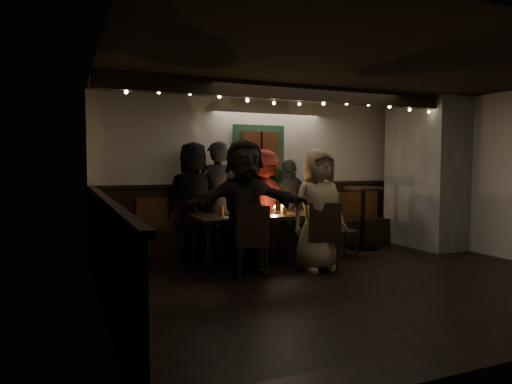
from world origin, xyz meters
name	(u,v)px	position (x,y,z in m)	size (l,w,h in m)	color
room	(354,189)	(1.07, 1.42, 1.07)	(6.02, 5.01, 2.62)	black
dining_table	(261,218)	(-0.61, 1.40, 0.66)	(2.03, 0.87, 0.88)	black
chair_near_left	(252,237)	(-1.10, 0.58, 0.54)	(0.53, 0.53, 0.95)	black
chair_near_right	(324,233)	(-0.05, 0.53, 0.54)	(0.57, 0.57, 0.96)	black
chair_end	(338,226)	(0.68, 1.28, 0.50)	(0.40, 0.40, 0.88)	black
high_top	(363,210)	(1.47, 1.73, 0.68)	(0.68, 0.68, 1.08)	black
person_a	(194,200)	(-1.44, 2.15, 0.91)	(0.89, 0.58, 1.83)	black
person_b	(217,199)	(-1.09, 2.05, 0.92)	(0.67, 0.44, 1.84)	black
person_c	(242,206)	(-0.67, 2.06, 0.80)	(0.78, 0.61, 1.61)	silver
person_d	(263,201)	(-0.28, 2.06, 0.86)	(1.11, 0.64, 1.72)	#5C1614
person_e	(290,205)	(0.24, 2.10, 0.78)	(0.91, 0.38, 1.56)	#292A2C
person_f	(245,208)	(-1.14, 0.72, 0.91)	(1.68, 0.54, 1.82)	black
person_g	(318,210)	(-0.09, 0.63, 0.85)	(0.83, 0.54, 1.69)	tan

